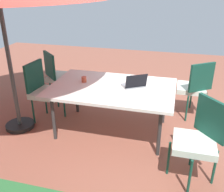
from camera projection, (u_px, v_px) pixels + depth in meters
name	position (u px, v px, depth m)	size (l,w,h in m)	color
ground_plane	(112.00, 130.00, 4.01)	(10.00, 10.00, 0.02)	#935442
dining_table	(112.00, 90.00, 3.73)	(1.80, 1.18, 0.73)	silver
chair_southeast	(58.00, 75.00, 4.70)	(0.59, 0.59, 0.98)	silver
chair_southwest	(194.00, 86.00, 4.20)	(0.58, 0.58, 0.98)	silver
chair_east	(44.00, 89.00, 4.09)	(0.48, 0.47, 0.98)	silver
chair_northwest	(199.00, 137.00, 2.83)	(0.59, 0.58, 0.98)	silver
laptop	(134.00, 84.00, 3.68)	(0.40, 0.38, 0.21)	gray
cup	(84.00, 79.00, 3.86)	(0.08, 0.08, 0.08)	#CC4C33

